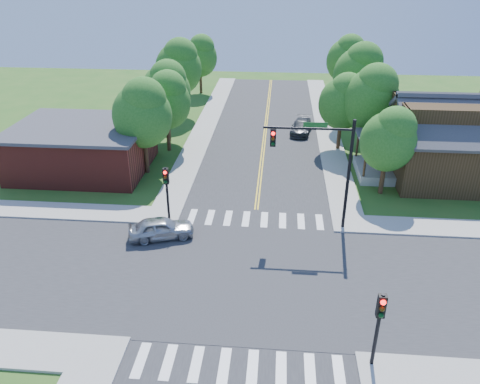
# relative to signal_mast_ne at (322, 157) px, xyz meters

# --- Properties ---
(ground) EXTENTS (100.00, 100.00, 0.00)m
(ground) POSITION_rel_signal_mast_ne_xyz_m (-3.91, -5.59, -4.85)
(ground) COLOR #2A5A1C
(ground) RESTS_ON ground
(road_ns) EXTENTS (10.00, 90.00, 0.04)m
(road_ns) POSITION_rel_signal_mast_ne_xyz_m (-3.91, -5.59, -4.83)
(road_ns) COLOR #2D2D30
(road_ns) RESTS_ON ground
(road_ew) EXTENTS (90.00, 10.00, 0.04)m
(road_ew) POSITION_rel_signal_mast_ne_xyz_m (-3.91, -5.59, -4.83)
(road_ew) COLOR #2D2D30
(road_ew) RESTS_ON ground
(intersection_patch) EXTENTS (10.20, 10.20, 0.06)m
(intersection_patch) POSITION_rel_signal_mast_ne_xyz_m (-3.91, -5.59, -4.85)
(intersection_patch) COLOR #2D2D30
(intersection_patch) RESTS_ON ground
(sidewalk_ne) EXTENTS (40.00, 40.00, 0.14)m
(sidewalk_ne) POSITION_rel_signal_mast_ne_xyz_m (11.90, 10.23, -4.78)
(sidewalk_ne) COLOR #9E9B93
(sidewalk_ne) RESTS_ON ground
(sidewalk_nw) EXTENTS (40.00, 40.00, 0.14)m
(sidewalk_nw) POSITION_rel_signal_mast_ne_xyz_m (-19.73, 10.23, -4.78)
(sidewalk_nw) COLOR #9E9B93
(sidewalk_nw) RESTS_ON ground
(crosswalk_north) EXTENTS (8.85, 2.00, 0.01)m
(crosswalk_north) POSITION_rel_signal_mast_ne_xyz_m (-3.91, 0.61, -4.80)
(crosswalk_north) COLOR white
(crosswalk_north) RESTS_ON ground
(crosswalk_south) EXTENTS (8.85, 2.00, 0.01)m
(crosswalk_south) POSITION_rel_signal_mast_ne_xyz_m (-3.91, -11.79, -4.80)
(crosswalk_south) COLOR white
(crosswalk_south) RESTS_ON ground
(centerline) EXTENTS (0.30, 90.00, 0.01)m
(centerline) POSITION_rel_signal_mast_ne_xyz_m (-3.91, -5.59, -4.80)
(centerline) COLOR yellow
(centerline) RESTS_ON ground
(signal_mast_ne) EXTENTS (5.30, 0.42, 7.20)m
(signal_mast_ne) POSITION_rel_signal_mast_ne_xyz_m (0.00, 0.00, 0.00)
(signal_mast_ne) COLOR black
(signal_mast_ne) RESTS_ON ground
(signal_pole_se) EXTENTS (0.34, 0.42, 3.80)m
(signal_pole_se) POSITION_rel_signal_mast_ne_xyz_m (1.69, -11.21, -2.19)
(signal_pole_se) COLOR black
(signal_pole_se) RESTS_ON ground
(signal_pole_nw) EXTENTS (0.34, 0.42, 3.80)m
(signal_pole_nw) POSITION_rel_signal_mast_ne_xyz_m (-9.51, -0.01, -2.19)
(signal_pole_nw) COLOR black
(signal_pole_nw) RESTS_ON ground
(house_ne) EXTENTS (13.05, 8.80, 7.11)m
(house_ne) POSITION_rel_signal_mast_ne_xyz_m (11.19, 8.65, -1.52)
(house_ne) COLOR #312311
(house_ne) RESTS_ON ground
(building_nw) EXTENTS (10.40, 8.40, 3.73)m
(building_nw) POSITION_rel_signal_mast_ne_xyz_m (-18.11, 7.61, -2.97)
(building_nw) COLOR maroon
(building_nw) RESTS_ON ground
(tree_e_a) EXTENTS (3.86, 3.67, 6.57)m
(tree_e_a) POSITION_rel_signal_mast_ne_xyz_m (5.07, 5.24, -0.55)
(tree_e_a) COLOR #382314
(tree_e_a) RESTS_ON ground
(tree_e_b) EXTENTS (4.69, 4.45, 7.96)m
(tree_e_b) POSITION_rel_signal_mast_ne_xyz_m (4.94, 12.54, 0.37)
(tree_e_b) COLOR #382314
(tree_e_b) RESTS_ON ground
(tree_e_c) EXTENTS (4.95, 4.71, 8.42)m
(tree_e_c) POSITION_rel_signal_mast_ne_xyz_m (4.99, 20.18, 0.67)
(tree_e_c) COLOR #382314
(tree_e_c) RESTS_ON ground
(tree_e_d) EXTENTS (4.56, 4.33, 7.76)m
(tree_e_d) POSITION_rel_signal_mast_ne_xyz_m (4.95, 29.63, 0.23)
(tree_e_d) COLOR #382314
(tree_e_d) RESTS_ON ground
(tree_w_a) EXTENTS (4.52, 4.30, 7.69)m
(tree_w_a) POSITION_rel_signal_mast_ne_xyz_m (-12.86, 7.39, 0.19)
(tree_w_a) COLOR #382314
(tree_w_a) RESTS_ON ground
(tree_w_b) EXTENTS (4.45, 4.22, 7.56)m
(tree_w_b) POSITION_rel_signal_mast_ne_xyz_m (-12.71, 14.60, 0.10)
(tree_w_b) COLOR #382314
(tree_w_b) RESTS_ON ground
(tree_w_c) EXTENTS (4.83, 4.59, 8.22)m
(tree_w_c) POSITION_rel_signal_mast_ne_xyz_m (-13.16, 22.43, 0.53)
(tree_w_c) COLOR #382314
(tree_w_c) RESTS_ON ground
(tree_w_d) EXTENTS (4.25, 4.03, 7.22)m
(tree_w_d) POSITION_rel_signal_mast_ne_xyz_m (-12.47, 31.79, -0.12)
(tree_w_d) COLOR #382314
(tree_w_d) RESTS_ON ground
(tree_house) EXTENTS (4.07, 3.87, 6.92)m
(tree_house) POSITION_rel_signal_mast_ne_xyz_m (2.82, 13.66, -0.32)
(tree_house) COLOR #382314
(tree_house) RESTS_ON ground
(tree_bldg) EXTENTS (4.22, 4.01, 7.17)m
(tree_bldg) POSITION_rel_signal_mast_ne_xyz_m (-12.18, 12.24, -0.15)
(tree_bldg) COLOR #382314
(tree_bldg) RESTS_ON ground
(car_silver) EXTENTS (3.76, 4.81, 1.34)m
(car_silver) POSITION_rel_signal_mast_ne_xyz_m (-9.51, -2.09, -4.18)
(car_silver) COLOR #AFB2B6
(car_silver) RESTS_ON ground
(car_dgrey) EXTENTS (3.18, 4.92, 1.26)m
(car_dgrey) POSITION_rel_signal_mast_ne_xyz_m (-0.41, 17.76, -4.22)
(car_dgrey) COLOR #303335
(car_dgrey) RESTS_ON ground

